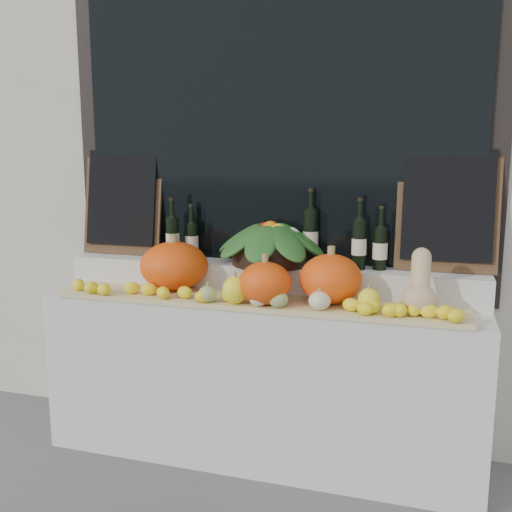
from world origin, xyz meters
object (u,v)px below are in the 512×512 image
pumpkin_left (174,266)px  butternut_squash (420,287)px  produce_bowl (271,242)px  wine_bottle_tall (310,236)px  pumpkin_right (331,279)px

pumpkin_left → butternut_squash: (1.29, -0.10, -0.01)m
produce_bowl → wine_bottle_tall: size_ratio=1.54×
butternut_squash → wine_bottle_tall: (-0.58, 0.34, 0.17)m
pumpkin_left → wine_bottle_tall: 0.76m
pumpkin_left → wine_bottle_tall: bearing=18.5°
pumpkin_left → produce_bowl: bearing=19.0°
pumpkin_left → pumpkin_right: bearing=-3.0°
produce_bowl → wine_bottle_tall: bearing=17.5°
butternut_squash → produce_bowl: (-0.79, 0.27, 0.13)m
pumpkin_right → produce_bowl: produce_bowl is taller
pumpkin_right → produce_bowl: 0.45m
pumpkin_left → produce_bowl: (0.50, 0.17, 0.12)m
pumpkin_left → pumpkin_right: 0.86m
pumpkin_right → butternut_squash: bearing=-7.6°
pumpkin_left → butternut_squash: bearing=-4.5°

